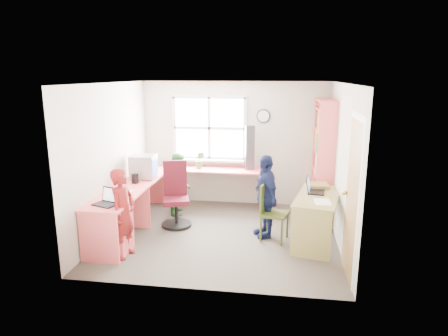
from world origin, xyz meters
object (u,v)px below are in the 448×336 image
(crt_monitor, at_px, (143,167))
(person_red, at_px, (123,214))
(cd_tower, at_px, (249,148))
(potted_plant, at_px, (200,160))
(l_desk, at_px, (137,210))
(wooden_chair, at_px, (271,210))
(person_green, at_px, (179,184))
(swivel_chair, at_px, (176,198))
(bookshelf, at_px, (323,162))
(right_desk, at_px, (317,208))
(laptop_left, at_px, (108,200))
(person_navy, at_px, (265,196))
(laptop_right, at_px, (313,189))

(crt_monitor, bearing_deg, person_red, -84.27)
(cd_tower, distance_m, potted_plant, 0.99)
(l_desk, xyz_separation_m, wooden_chair, (2.08, 0.23, 0.03))
(wooden_chair, height_order, person_green, person_green)
(l_desk, distance_m, crt_monitor, 0.98)
(wooden_chair, bearing_deg, l_desk, -158.27)
(swivel_chair, xyz_separation_m, potted_plant, (0.20, 1.06, 0.44))
(l_desk, height_order, bookshelf, bookshelf)
(swivel_chair, distance_m, crt_monitor, 0.81)
(right_desk, relative_size, laptop_left, 3.52)
(bookshelf, distance_m, cd_tower, 1.38)
(right_desk, height_order, person_green, person_green)
(crt_monitor, relative_size, laptop_left, 1.10)
(swivel_chair, distance_m, laptop_left, 1.44)
(person_green, bearing_deg, swivel_chair, -178.67)
(bookshelf, bearing_deg, person_navy, -131.01)
(laptop_left, xyz_separation_m, person_navy, (2.16, 0.97, -0.14))
(swivel_chair, height_order, potted_plant, swivel_chair)
(potted_plant, distance_m, person_navy, 1.90)
(l_desk, xyz_separation_m, laptop_right, (2.72, 0.40, 0.34))
(l_desk, distance_m, wooden_chair, 2.09)
(l_desk, bearing_deg, swivel_chair, 53.61)
(l_desk, height_order, person_red, person_red)
(potted_plant, bearing_deg, crt_monitor, -133.40)
(potted_plant, bearing_deg, bookshelf, -5.58)
(crt_monitor, bearing_deg, laptop_left, -93.30)
(person_green, bearing_deg, laptop_right, -116.44)
(cd_tower, bearing_deg, l_desk, -150.57)
(right_desk, bearing_deg, laptop_right, 121.88)
(right_desk, relative_size, person_green, 1.22)
(swivel_chair, height_order, laptop_right, swivel_chair)
(swivel_chair, distance_m, laptop_right, 2.29)
(wooden_chair, bearing_deg, person_navy, 140.55)
(swivel_chair, bearing_deg, wooden_chair, -30.69)
(right_desk, height_order, person_navy, person_navy)
(bookshelf, distance_m, laptop_right, 1.11)
(laptop_left, height_order, laptop_right, laptop_right)
(right_desk, bearing_deg, crt_monitor, -179.58)
(person_navy, bearing_deg, laptop_right, 70.62)
(l_desk, height_order, swivel_chair, swivel_chair)
(l_desk, distance_m, cd_tower, 2.50)
(l_desk, xyz_separation_m, swivel_chair, (0.46, 0.63, 0.02))
(l_desk, distance_m, potted_plant, 1.88)
(laptop_right, bearing_deg, l_desk, 105.27)
(wooden_chair, xyz_separation_m, laptop_left, (-2.25, -0.85, 0.32))
(right_desk, xyz_separation_m, swivel_chair, (-2.32, 0.41, -0.07))
(bookshelf, relative_size, wooden_chair, 2.35)
(right_desk, relative_size, crt_monitor, 3.19)
(wooden_chair, bearing_deg, laptop_right, 30.40)
(swivel_chair, relative_size, wooden_chair, 1.23)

